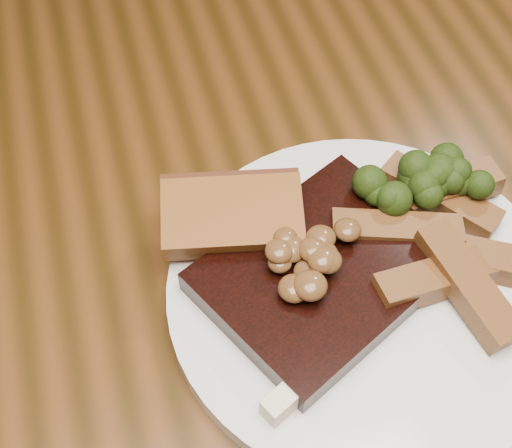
{
  "coord_description": "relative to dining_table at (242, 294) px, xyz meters",
  "views": [
    {
      "loc": [
        -0.08,
        -0.32,
        1.21
      ],
      "look_at": [
        0.01,
        -0.01,
        0.78
      ],
      "focal_mm": 50.0,
      "sensor_mm": 36.0,
      "label": 1
    }
  ],
  "objects": [
    {
      "name": "steak",
      "position": [
        0.05,
        -0.07,
        0.12
      ],
      "size": [
        0.21,
        0.19,
        0.02
      ],
      "primitive_type": "cube",
      "rotation": [
        0.0,
        0.0,
        0.46
      ],
      "color": "black",
      "rests_on": "plate"
    },
    {
      "name": "steak_bone",
      "position": [
        0.05,
        -0.12,
        0.11
      ],
      "size": [
        0.15,
        0.08,
        0.02
      ],
      "primitive_type": "cube",
      "rotation": [
        0.0,
        0.0,
        0.46
      ],
      "color": "beige",
      "rests_on": "plate"
    },
    {
      "name": "dining_table",
      "position": [
        0.0,
        0.0,
        0.0
      ],
      "size": [
        1.6,
        0.9,
        0.75
      ],
      "color": "#4B2A0F",
      "rests_on": "ground"
    },
    {
      "name": "mushroom_pile",
      "position": [
        0.04,
        -0.07,
        0.14
      ],
      "size": [
        0.07,
        0.07,
        0.03
      ],
      "primitive_type": null,
      "color": "brown",
      "rests_on": "steak"
    },
    {
      "name": "broccoli_cluster",
      "position": [
        0.14,
        -0.02,
        0.12
      ],
      "size": [
        0.08,
        0.08,
        0.04
      ],
      "primitive_type": null,
      "color": "#21330B",
      "rests_on": "plate"
    },
    {
      "name": "chair_far",
      "position": [
        -0.12,
        0.59,
        -0.16
      ],
      "size": [
        0.47,
        0.47,
        0.91
      ],
      "rotation": [
        0.0,
        0.0,
        3.24
      ],
      "color": "black",
      "rests_on": "ground"
    },
    {
      "name": "potato_wedges",
      "position": [
        0.14,
        -0.07,
        0.12
      ],
      "size": [
        0.13,
        0.13,
        0.02
      ],
      "primitive_type": null,
      "color": "brown",
      "rests_on": "plate"
    },
    {
      "name": "garlic_bread",
      "position": [
        -0.01,
        -0.01,
        0.12
      ],
      "size": [
        0.11,
        0.08,
        0.02
      ],
      "primitive_type": "cube",
      "rotation": [
        0.0,
        0.0,
        -0.21
      ],
      "color": "brown",
      "rests_on": "plate"
    },
    {
      "name": "plate",
      "position": [
        0.07,
        -0.08,
        0.1
      ],
      "size": [
        0.32,
        0.32,
        0.01
      ],
      "primitive_type": "cylinder",
      "rotation": [
        0.0,
        0.0,
        -0.09
      ],
      "color": "white",
      "rests_on": "dining_table"
    }
  ]
}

